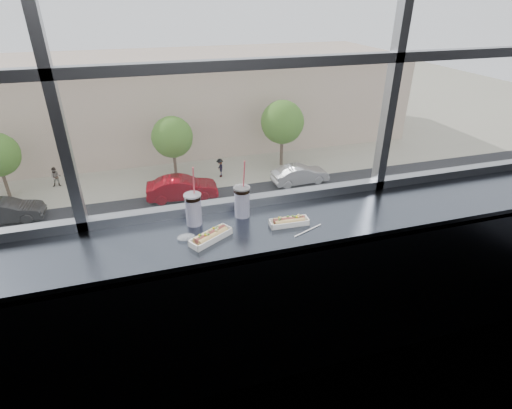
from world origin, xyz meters
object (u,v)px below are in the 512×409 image
object	(u,v)px
soda_cup_right	(242,200)
hotdog_tray_right	(289,221)
wrapper	(186,237)
car_near_e	(379,216)
car_far_a	(4,208)
tree_right	(282,122)
hotdog_tray_left	(211,236)
car_near_c	(130,258)
soda_cup_left	(193,208)
pedestrian_a	(55,175)
car_far_b	(182,185)
pedestrian_c	(220,166)
car_far_c	(300,172)
loose_straw	(308,230)
car_near_d	(276,235)
tree_center	(172,137)

from	to	relation	value
soda_cup_right	hotdog_tray_right	bearing A→B (deg)	-37.86
wrapper	car_near_e	size ratio (longest dim) A/B	0.02
car_near_e	car_far_a	bearing A→B (deg)	68.75
car_near_e	tree_right	bearing A→B (deg)	8.05
hotdog_tray_left	car_near_c	bearing A→B (deg)	65.32
hotdog_tray_left	soda_cup_left	xyz separation A→B (m)	(-0.06, 0.21, 0.09)
tree_right	pedestrian_a	bearing A→B (deg)	177.23
car_near_c	car_far_b	bearing A→B (deg)	-17.70
car_far_a	car_near_c	bearing A→B (deg)	-135.51
car_far_a	pedestrian_c	distance (m)	15.14
car_near_e	wrapper	bearing A→B (deg)	139.23
car_far_c	pedestrian_a	size ratio (longest dim) A/B	3.14
loose_straw	car_near_c	xyz separation A→B (m)	(-2.28, 16.42, -11.06)
wrapper	car_near_d	bearing A→B (deg)	68.15
car_near_d	car_far_a	distance (m)	17.69
wrapper	tree_center	size ratio (longest dim) A/B	0.02
soda_cup_right	car_far_c	bearing A→B (deg)	65.67
car_near_d	car_far_c	world-z (taller)	car_far_c
car_far_b	pedestrian_a	xyz separation A→B (m)	(-9.00, 4.87, -0.19)
wrapper	car_far_a	world-z (taller)	wrapper
soda_cup_right	car_near_c	bearing A→B (deg)	96.91
car_near_e	tree_center	size ratio (longest dim) A/B	1.24
soda_cup_right	car_far_a	bearing A→B (deg)	111.74
soda_cup_left	car_near_e	size ratio (longest dim) A/B	0.06
car_near_e	car_near_c	xyz separation A→B (m)	(-14.82, 0.00, -0.06)
soda_cup_left	soda_cup_right	world-z (taller)	soda_cup_left
hotdog_tray_left	pedestrian_a	size ratio (longest dim) A/B	0.15
wrapper	tree_center	world-z (taller)	wrapper
soda_cup_left	car_far_b	bearing A→B (deg)	85.04
car_near_c	car_far_a	bearing A→B (deg)	51.15
tree_center	hotdog_tray_left	bearing A→B (deg)	-94.05
car_near_c	tree_right	xyz separation A→B (m)	(12.76, 12.00, 2.78)
car_far_b	pedestrian_a	world-z (taller)	car_far_b
hotdog_tray_right	wrapper	bearing A→B (deg)	-179.27
car_near_d	tree_right	bearing A→B (deg)	-15.40
soda_cup_right	car_far_a	world-z (taller)	soda_cup_right
car_near_c	wrapper	bearing A→B (deg)	-167.10
soda_cup_left	pedestrian_c	bearing A→B (deg)	78.51
soda_cup_right	car_far_b	bearing A→B (deg)	85.76
car_near_e	car_far_b	size ratio (longest dim) A/B	0.94
soda_cup_left	soda_cup_right	bearing A→B (deg)	2.41
car_near_c	pedestrian_c	distance (m)	13.16
soda_cup_left	tree_right	distance (m)	31.40
soda_cup_left	tree_right	bearing A→B (deg)	68.44
hotdog_tray_right	soda_cup_left	xyz separation A→B (m)	(-0.55, 0.18, 0.09)
soda_cup_left	car_near_c	distance (m)	19.70
soda_cup_right	car_near_c	distance (m)	19.71
car_far_a	car_far_c	distance (m)	20.53
soda_cup_left	car_near_c	size ratio (longest dim) A/B	0.07
car_near_d	car_far_a	bearing A→B (deg)	68.91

